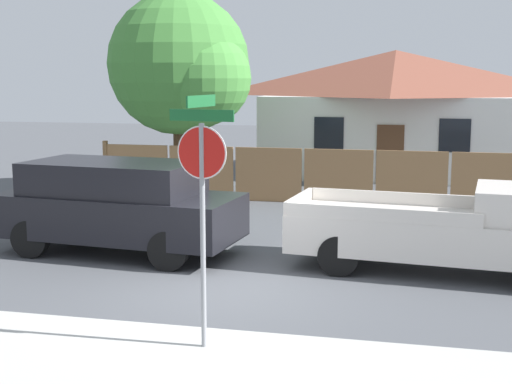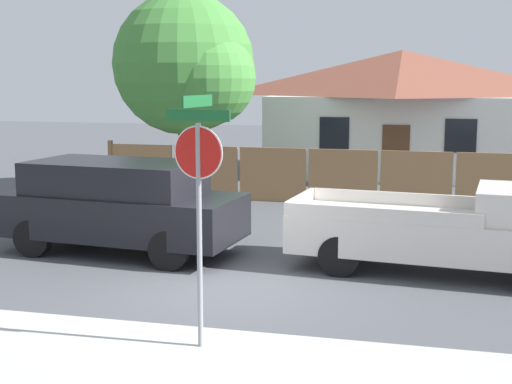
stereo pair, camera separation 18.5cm
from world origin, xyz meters
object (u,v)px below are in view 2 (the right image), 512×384
Objects in this scene: house at (401,110)px; orange_pickup at (454,230)px; stop_sign at (199,179)px; oak_tree at (189,67)px; red_suv at (120,204)px.

house is 13.85m from orange_pickup.
stop_sign is (-3.38, -4.51, 1.45)m from orange_pickup.
house is 1.61× the size of oak_tree.
red_suv is (-4.99, -13.64, -1.33)m from house.
oak_tree reaches higher than house.
oak_tree reaches higher than orange_pickup.
house reaches higher than stop_sign.
stop_sign is at bearing -70.39° from oak_tree.
red_suv is at bearing -174.44° from orange_pickup.
red_suv is 6.60m from orange_pickup.
orange_pickup is 5.82m from stop_sign.
red_suv is (1.14, -7.66, -2.84)m from oak_tree.
house is 1.76× the size of orange_pickup.
orange_pickup is at bearing -44.86° from oak_tree.
oak_tree is at bearing -135.70° from house.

